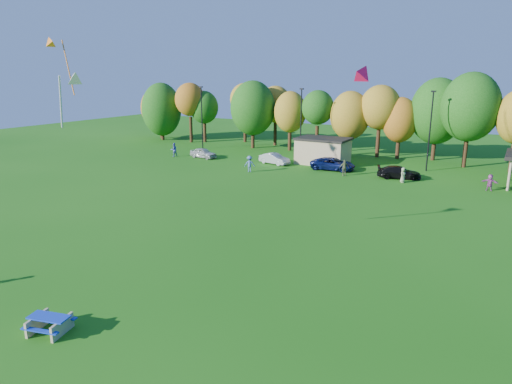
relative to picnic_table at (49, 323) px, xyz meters
The scene contains 17 objects.
ground 6.80m from the picnic_table, 32.50° to the left, with size 160.00×160.00×0.00m, color #19600F.
tree_line 49.68m from the picnic_table, 84.54° to the left, with size 93.57×10.55×11.15m.
lamp_posts 44.55m from the picnic_table, 79.97° to the left, with size 64.50×0.25×9.09m.
utility_building 41.88m from the picnic_table, 95.87° to the left, with size 6.30×4.30×3.25m.
picnic_table is the anchor object (origin of this frame).
car_a 42.21m from the picnic_table, 117.55° to the left, with size 1.55×3.85×1.31m, color #BDBDBD.
car_b 39.62m from the picnic_table, 103.71° to the left, with size 1.41×4.03×1.33m, color #ADADB2.
car_c 38.79m from the picnic_table, 92.69° to the left, with size 2.36×5.12×1.42m, color #0D174E.
car_d 38.64m from the picnic_table, 81.23° to the left, with size 1.85×4.56×1.32m, color black.
far_person_0 36.49m from the picnic_table, 89.44° to the left, with size 1.05×0.44×1.79m, color olive.
far_person_1 43.31m from the picnic_table, 123.04° to the left, with size 0.89×0.69×1.83m, color #555DBC.
far_person_2 37.02m from the picnic_table, 79.57° to the left, with size 0.77×0.50×1.59m, color #8E9F6C.
far_person_4 40.00m from the picnic_table, 68.47° to the left, with size 1.49×0.48×1.61m, color #993F8A.
far_person_5 34.32m from the picnic_table, 106.32° to the left, with size 1.20×0.69×1.86m, color #4968A2.
kite_6 17.86m from the picnic_table, 45.30° to the left, with size 1.09×1.32×1.17m.
kite_9 12.63m from the picnic_table, 125.75° to the left, with size 2.01×1.43×3.36m.
kite_11 28.84m from the picnic_table, 140.59° to the left, with size 3.07×1.50×5.26m.
Camera 1 is at (10.99, -14.43, 11.00)m, focal length 32.00 mm.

